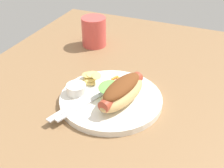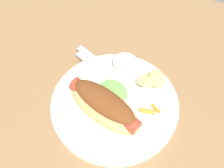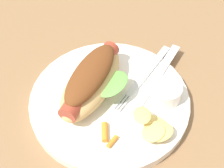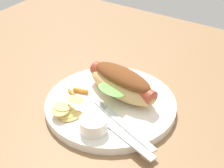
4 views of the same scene
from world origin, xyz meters
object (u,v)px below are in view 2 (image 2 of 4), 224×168
(sauce_ramekin, at_px, (125,65))
(knife, at_px, (103,66))
(hot_dog, at_px, (104,105))
(carrot_garnish, at_px, (150,110))
(chips_pile, at_px, (152,80))
(plate, at_px, (115,104))
(fork, at_px, (100,74))

(sauce_ramekin, xyz_separation_m, knife, (0.04, 0.02, -0.01))
(sauce_ramekin, bearing_deg, hot_dog, 97.33)
(knife, relative_size, carrot_garnish, 4.06)
(knife, distance_m, chips_pile, 0.11)
(knife, distance_m, carrot_garnish, 0.14)
(plate, xyz_separation_m, sauce_ramekin, (0.02, -0.08, 0.02))
(hot_dog, relative_size, chips_pile, 2.37)
(chips_pile, xyz_separation_m, carrot_garnish, (-0.02, 0.06, -0.01))
(chips_pile, height_order, carrot_garnish, chips_pile)
(fork, bearing_deg, sauce_ramekin, 66.08)
(plate, relative_size, chips_pile, 3.56)
(plate, relative_size, knife, 1.60)
(knife, bearing_deg, carrot_garnish, -5.70)
(sauce_ramekin, relative_size, chips_pile, 0.69)
(chips_pile, relative_size, carrot_garnish, 1.83)
(knife, height_order, carrot_garnish, carrot_garnish)
(plate, distance_m, knife, 0.09)
(knife, bearing_deg, sauce_ramekin, 38.48)
(hot_dog, bearing_deg, plate, 89.83)
(chips_pile, bearing_deg, sauce_ramekin, -6.74)
(sauce_ramekin, distance_m, fork, 0.06)
(carrot_garnish, bearing_deg, sauce_ramekin, -38.67)
(hot_dog, height_order, fork, hot_dog)
(sauce_ramekin, xyz_separation_m, fork, (0.04, 0.04, -0.01))
(plate, xyz_separation_m, hot_dog, (0.01, 0.03, 0.04))
(plate, height_order, carrot_garnish, carrot_garnish)
(hot_dog, xyz_separation_m, chips_pile, (-0.05, -0.11, -0.02))
(plate, bearing_deg, fork, -38.28)
(sauce_ramekin, height_order, carrot_garnish, sauce_ramekin)
(knife, bearing_deg, plate, -29.81)
(fork, relative_size, carrot_garnish, 4.09)
(plate, xyz_separation_m, chips_pile, (-0.05, -0.08, 0.02))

